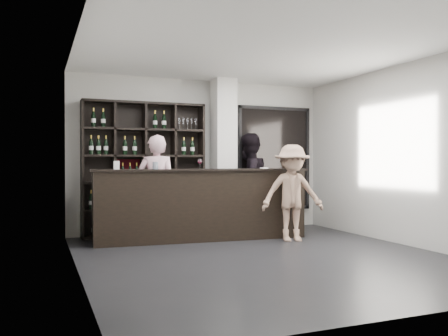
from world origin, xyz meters
name	(u,v)px	position (x,y,z in m)	size (l,w,h in m)	color
floor	(265,257)	(0.00, 0.00, -0.01)	(5.00, 5.50, 0.01)	black
wine_shelf	(144,169)	(-1.15, 2.57, 1.20)	(2.20, 0.35, 2.40)	black
structural_column	(224,155)	(0.35, 2.47, 1.45)	(0.40, 0.40, 2.90)	silver
glass_panel	(274,158)	(1.55, 2.69, 1.40)	(1.60, 0.08, 2.10)	black
tasting_counter	(201,204)	(-0.35, 1.75, 0.61)	(3.66, 0.75, 1.21)	black
taster_pink	(157,188)	(-1.10, 1.85, 0.89)	(0.65, 0.42, 1.78)	beige
taster_black	(249,182)	(0.84, 2.40, 0.94)	(0.91, 0.71, 1.88)	black
customer	(292,193)	(1.03, 1.05, 0.81)	(1.04, 0.60, 1.61)	#987661
wine_glass	(200,163)	(-0.38, 1.73, 1.31)	(0.08, 0.08, 0.20)	white
spit_cup	(155,166)	(-1.18, 1.58, 1.27)	(0.09, 0.09, 0.12)	#9AAABA
napkin_stack	(264,168)	(0.84, 1.74, 1.22)	(0.11, 0.11, 0.02)	white
card_stand	(116,165)	(-1.78, 1.70, 1.27)	(0.09, 0.04, 0.13)	white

